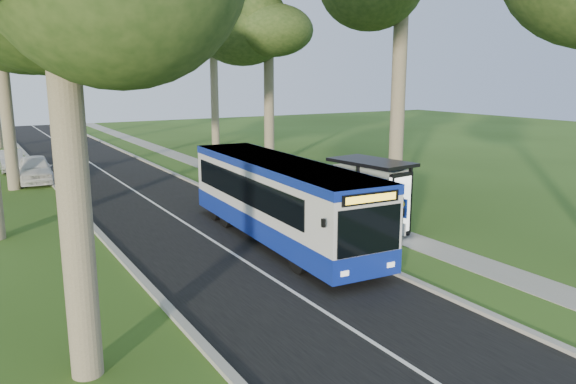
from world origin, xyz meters
name	(u,v)px	position (x,y,z in m)	size (l,w,h in m)	color
ground	(344,252)	(0.00, 0.00, 0.00)	(120.00, 120.00, 0.00)	#304E18
road	(159,207)	(-3.50, 10.00, 0.01)	(7.00, 100.00, 0.02)	black
kerb_east	(227,198)	(0.00, 10.00, 0.06)	(0.25, 100.00, 0.12)	#9E9B93
kerb_west	(82,215)	(-7.00, 10.00, 0.06)	(0.25, 100.00, 0.12)	#9E9B93
centre_line	(159,206)	(-3.50, 10.00, 0.02)	(0.12, 100.00, 0.01)	white
footpath	(279,192)	(3.00, 10.00, 0.01)	(1.50, 100.00, 0.02)	gray
bus	(279,200)	(-1.30, 2.36, 1.57)	(2.96, 11.54, 3.03)	silver
bus_stop_sign	(402,226)	(0.30, -2.57, 1.51)	(0.11, 0.34, 2.41)	gray
bus_shelter	(382,183)	(2.60, 1.19, 2.02)	(2.23, 3.53, 2.85)	black
litter_bin	(292,208)	(0.80, 4.95, 0.46)	(0.52, 0.52, 0.90)	black
car_white	(35,169)	(-7.73, 19.63, 0.78)	(1.85, 4.60, 1.57)	white
car_silver	(11,161)	(-8.57, 24.83, 0.66)	(1.40, 4.02, 1.32)	#A3A4AA
tree_east_d	(212,13)	(8.00, 30.00, 11.14)	(5.20, 5.20, 15.04)	#7A6B56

